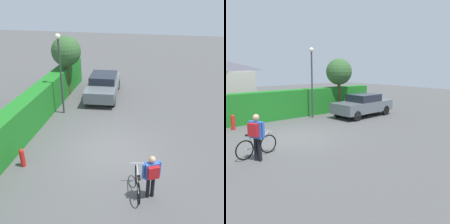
% 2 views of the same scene
% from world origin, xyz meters
% --- Properties ---
extents(ground_plane, '(60.00, 60.00, 0.00)m').
position_xyz_m(ground_plane, '(0.00, 0.00, 0.00)').
color(ground_plane, '#4E4E4E').
extents(hedge_row, '(17.91, 0.90, 1.78)m').
position_xyz_m(hedge_row, '(0.00, 4.44, 0.89)').
color(hedge_row, '#1C7020').
rests_on(hedge_row, ground).
extents(parked_car_near, '(4.38, 2.10, 1.47)m').
position_xyz_m(parked_car_near, '(6.22, 1.71, 0.77)').
color(parked_car_near, slate).
rests_on(parked_car_near, ground).
extents(bicycle, '(1.71, 0.52, 0.92)m').
position_xyz_m(bicycle, '(-2.37, -1.34, 0.40)').
color(bicycle, black).
rests_on(bicycle, ground).
extents(person_rider, '(0.50, 0.62, 1.68)m').
position_xyz_m(person_rider, '(-2.56, -1.81, 1.02)').
color(person_rider, black).
rests_on(person_rider, ground).
extents(street_lamp, '(0.28, 0.28, 4.45)m').
position_xyz_m(street_lamp, '(3.36, 3.44, 2.86)').
color(street_lamp, '#38383D').
rests_on(street_lamp, ground).
extents(tree_kerbside, '(1.86, 1.86, 3.83)m').
position_xyz_m(tree_kerbside, '(6.11, 4.04, 2.87)').
color(tree_kerbside, brown).
rests_on(tree_kerbside, ground).
extents(fire_hydrant, '(0.20, 0.20, 0.81)m').
position_xyz_m(fire_hydrant, '(-1.70, 3.39, 0.41)').
color(fire_hydrant, red).
rests_on(fire_hydrant, ground).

